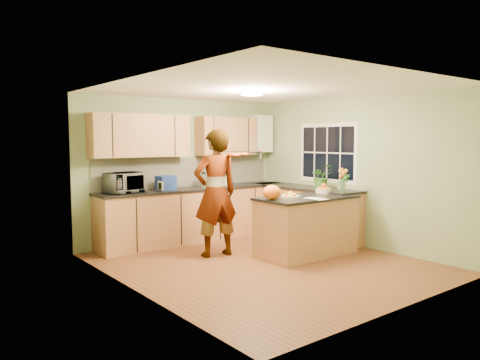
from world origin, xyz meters
TOP-DOWN VIEW (x-y plane):
  - floor at (0.00, 0.00)m, footprint 4.50×4.50m
  - ceiling at (0.00, 0.00)m, footprint 4.00×4.50m
  - wall_back at (0.00, 2.25)m, footprint 4.00×0.02m
  - wall_front at (0.00, -2.25)m, footprint 4.00×0.02m
  - wall_left at (-2.00, 0.00)m, footprint 0.02×4.50m
  - wall_right at (2.00, 0.00)m, footprint 0.02×4.50m
  - back_counter at (0.10, 1.95)m, footprint 3.64×0.62m
  - right_counter at (1.70, 0.85)m, footprint 0.62×2.24m
  - splashback at (0.10, 2.23)m, footprint 3.60×0.02m
  - upper_cabinets at (-0.18, 2.08)m, footprint 3.20×0.34m
  - boiler at (1.70, 2.09)m, footprint 0.40×0.30m
  - window_right at (1.99, 0.60)m, footprint 0.01×1.30m
  - light_switch at (-1.99, -0.60)m, footprint 0.02×0.09m
  - ceiling_lamp at (0.00, 0.30)m, footprint 0.30×0.30m
  - peninsula_island at (0.86, -0.00)m, footprint 1.59×0.81m
  - fruit_dish at (0.51, -0.00)m, footprint 0.28×0.28m
  - orange_bowl at (1.41, 0.15)m, footprint 0.26×0.26m
  - flower_vase at (1.46, -0.18)m, footprint 0.25×0.25m
  - orange_bag at (0.18, 0.05)m, footprint 0.34×0.30m
  - papers at (0.76, -0.30)m, footprint 0.22×0.30m
  - violinist at (-0.29, 0.81)m, footprint 0.77×0.57m
  - violin at (-0.09, 0.59)m, footprint 0.57×0.50m
  - microwave at (-1.23, 1.98)m, footprint 0.65×0.51m
  - blue_box at (-0.51, 1.94)m, footprint 0.33×0.26m
  - kettle at (0.23, 1.92)m, footprint 0.17×0.17m
  - jar_cream at (0.64, 1.97)m, footprint 0.14×0.14m
  - jar_white at (0.77, 1.96)m, footprint 0.13×0.13m
  - potted_plant at (1.70, 0.47)m, footprint 0.47×0.43m

SIDE VIEW (x-z plane):
  - floor at x=0.00m, z-range 0.00..0.00m
  - peninsula_island at x=0.86m, z-range 0.00..0.91m
  - back_counter at x=0.10m, z-range 0.00..0.94m
  - right_counter at x=1.70m, z-range 0.00..0.94m
  - papers at x=0.76m, z-range 0.91..0.92m
  - fruit_dish at x=0.51m, z-range 0.90..1.00m
  - violinist at x=-0.29m, z-range 0.00..1.95m
  - orange_bowl at x=1.41m, z-range 0.90..1.05m
  - orange_bag at x=0.18m, z-range 0.91..1.13m
  - jar_white at x=0.77m, z-range 0.94..1.10m
  - jar_cream at x=0.64m, z-range 0.94..1.11m
  - blue_box at x=-0.51m, z-range 0.94..1.18m
  - kettle at x=0.23m, z-range 0.91..1.23m
  - microwave at x=-1.23m, z-range 0.94..1.26m
  - potted_plant at x=1.70m, z-range 0.94..1.36m
  - splashback at x=0.10m, z-range 0.94..1.46m
  - flower_vase at x=1.46m, z-range 0.98..1.44m
  - wall_back at x=0.00m, z-range 0.00..2.50m
  - wall_front at x=0.00m, z-range 0.00..2.50m
  - wall_left at x=-2.00m, z-range 0.00..2.50m
  - wall_right at x=2.00m, z-range 0.00..2.50m
  - light_switch at x=-1.99m, z-range 1.26..1.34m
  - window_right at x=1.99m, z-range 1.02..2.08m
  - violin at x=-0.09m, z-range 1.49..1.63m
  - upper_cabinets at x=-0.18m, z-range 1.50..2.20m
  - boiler at x=1.70m, z-range 1.47..2.33m
  - ceiling_lamp at x=0.00m, z-range 2.43..2.50m
  - ceiling at x=0.00m, z-range 2.49..2.51m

